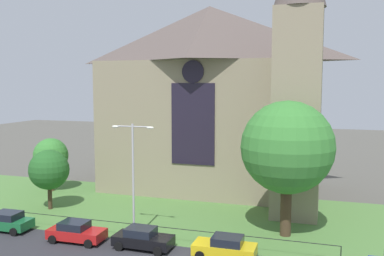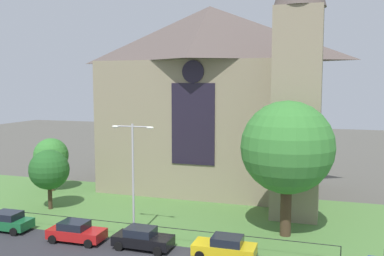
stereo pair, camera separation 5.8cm
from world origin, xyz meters
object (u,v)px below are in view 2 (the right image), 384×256
(parked_car_green, at_px, (6,221))
(parked_car_red, at_px, (76,232))
(tree_left_far, at_px, (51,156))
(tree_left_near, at_px, (49,170))
(parked_car_yellow, at_px, (225,247))
(tree_right_near, at_px, (287,148))
(parked_car_black, at_px, (143,238))
(streetlamp_near, at_px, (133,167))
(church_building, at_px, (215,96))

(parked_car_green, height_order, parked_car_red, same)
(tree_left_far, relative_size, parked_car_red, 1.37)
(tree_left_near, xyz_separation_m, parked_car_yellow, (18.17, -6.18, -2.96))
(tree_left_far, xyz_separation_m, parked_car_red, (10.95, -12.39, -3.15))
(tree_right_near, relative_size, parked_car_black, 2.47)
(tree_left_near, bearing_deg, parked_car_black, -27.35)
(parked_car_red, bearing_deg, streetlamp_near, 24.05)
(tree_right_near, xyz_separation_m, parked_car_yellow, (-3.45, -5.61, -6.09))
(tree_right_near, bearing_deg, church_building, 125.38)
(streetlamp_near, bearing_deg, parked_car_green, -172.60)
(tree_left_far, bearing_deg, parked_car_black, -36.90)
(streetlamp_near, height_order, parked_car_black, streetlamp_near)
(church_building, distance_m, parked_car_yellow, 21.25)
(parked_car_black, bearing_deg, tree_right_near, 32.02)
(church_building, distance_m, parked_car_green, 23.94)
(streetlamp_near, bearing_deg, parked_car_yellow, -10.92)
(church_building, distance_m, parked_car_black, 20.66)
(tree_right_near, distance_m, parked_car_red, 16.96)
(tree_right_near, xyz_separation_m, parked_car_green, (-21.33, -5.55, -6.09))
(tree_left_far, bearing_deg, parked_car_yellow, -28.48)
(streetlamp_near, relative_size, parked_car_black, 2.07)
(parked_car_green, height_order, parked_car_yellow, same)
(streetlamp_near, height_order, parked_car_red, streetlamp_near)
(tree_left_near, height_order, streetlamp_near, streetlamp_near)
(tree_right_near, xyz_separation_m, parked_car_black, (-9.40, -5.75, -6.09))
(tree_right_near, height_order, tree_left_near, tree_right_near)
(tree_right_near, bearing_deg, tree_left_near, 178.50)
(church_building, height_order, parked_car_black, church_building)
(tree_left_far, relative_size, parked_car_green, 1.36)
(streetlamp_near, relative_size, parked_car_yellow, 2.07)
(tree_left_far, distance_m, parked_car_green, 13.08)
(church_building, height_order, tree_left_near, church_building)
(tree_right_near, height_order, parked_car_green, tree_right_near)
(church_building, xyz_separation_m, tree_left_near, (-12.68, -12.01, -6.57))
(tree_left_near, height_order, parked_car_red, tree_left_near)
(parked_car_black, relative_size, parked_car_yellow, 1.00)
(tree_left_near, distance_m, parked_car_black, 14.06)
(church_building, height_order, parked_car_red, church_building)
(church_building, bearing_deg, tree_left_far, -159.69)
(tree_right_near, distance_m, tree_left_far, 26.55)
(streetlamp_near, height_order, parked_car_green, streetlamp_near)
(tree_left_near, xyz_separation_m, parked_car_black, (12.21, -6.32, -2.96))
(tree_right_near, relative_size, tree_left_near, 1.87)
(tree_left_near, distance_m, parked_car_red, 10.01)
(tree_left_near, bearing_deg, church_building, 43.44)
(streetlamp_near, bearing_deg, church_building, 83.60)
(streetlamp_near, distance_m, parked_car_green, 11.62)
(parked_car_green, xyz_separation_m, parked_car_red, (6.68, -0.43, 0.00))
(parked_car_red, height_order, parked_car_black, same)
(tree_left_near, distance_m, tree_left_far, 7.07)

